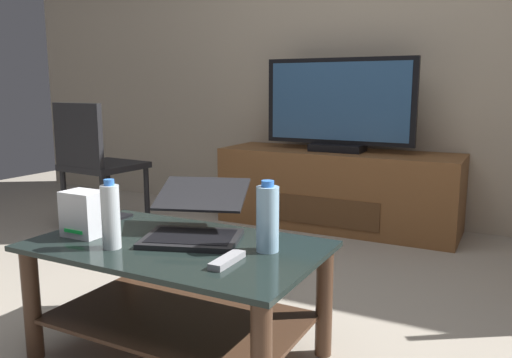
{
  "coord_description": "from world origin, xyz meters",
  "views": [
    {
      "loc": [
        0.94,
        -1.37,
        0.95
      ],
      "look_at": [
        -0.03,
        0.5,
        0.57
      ],
      "focal_mm": 35.75,
      "sensor_mm": 36.0,
      "label": 1
    }
  ],
  "objects": [
    {
      "name": "laptop",
      "position": [
        -0.07,
        0.11,
        0.48
      ],
      "size": [
        0.45,
        0.49,
        0.18
      ],
      "color": "black",
      "rests_on": "coffee_table"
    },
    {
      "name": "tv_remote",
      "position": [
        0.18,
        -0.09,
        0.43
      ],
      "size": [
        0.05,
        0.16,
        0.02
      ],
      "primitive_type": "cube",
      "rotation": [
        0.0,
        0.0,
        0.02
      ],
      "color": "#99999E",
      "rests_on": "coffee_table"
    },
    {
      "name": "television",
      "position": [
        -0.15,
        1.92,
        0.82
      ],
      "size": [
        1.02,
        0.2,
        0.62
      ],
      "color": "black",
      "rests_on": "media_cabinet"
    },
    {
      "name": "cell_phone",
      "position": [
        -0.5,
        0.16,
        0.43
      ],
      "size": [
        0.07,
        0.14,
        0.01
      ],
      "primitive_type": "cube",
      "rotation": [
        0.0,
        0.0,
        0.01
      ],
      "color": "black",
      "rests_on": "coffee_table"
    },
    {
      "name": "side_chair",
      "position": [
        -1.51,
        1.07,
        0.49
      ],
      "size": [
        0.47,
        0.47,
        0.86
      ],
      "color": "black",
      "rests_on": "ground"
    },
    {
      "name": "back_wall",
      "position": [
        0.0,
        2.26,
        1.4
      ],
      "size": [
        6.4,
        0.12,
        2.8
      ],
      "primitive_type": "cube",
      "color": "#B2A38C",
      "rests_on": "ground"
    },
    {
      "name": "router_box",
      "position": [
        -0.43,
        -0.08,
        0.5
      ],
      "size": [
        0.14,
        0.11,
        0.16
      ],
      "color": "silver",
      "rests_on": "coffee_table"
    },
    {
      "name": "media_cabinet",
      "position": [
        -0.15,
        1.94,
        0.26
      ],
      "size": [
        1.62,
        0.52,
        0.53
      ],
      "color": "brown",
      "rests_on": "ground"
    },
    {
      "name": "water_bottle_far",
      "position": [
        -0.24,
        -0.14,
        0.53
      ],
      "size": [
        0.06,
        0.06,
        0.23
      ],
      "color": "silver",
      "rests_on": "coffee_table"
    },
    {
      "name": "water_bottle_near",
      "position": [
        0.23,
        0.07,
        0.53
      ],
      "size": [
        0.07,
        0.07,
        0.24
      ],
      "color": "#99C6E5",
      "rests_on": "coffee_table"
    },
    {
      "name": "coffee_table",
      "position": [
        -0.08,
        0.0,
        0.28
      ],
      "size": [
        1.0,
        0.59,
        0.42
      ],
      "color": "black",
      "rests_on": "ground"
    }
  ]
}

